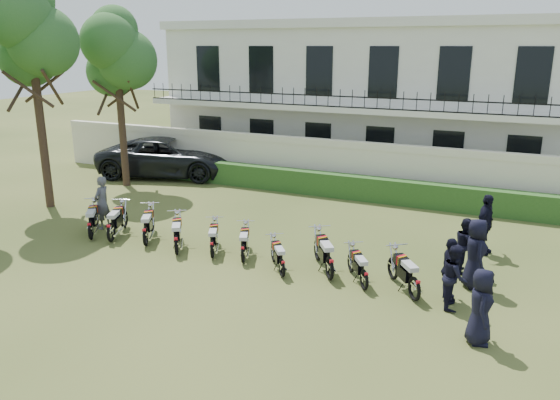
{
  "coord_description": "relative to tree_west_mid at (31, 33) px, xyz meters",
  "views": [
    {
      "loc": [
        7.7,
        -14.18,
        6.26
      ],
      "look_at": [
        0.55,
        1.26,
        1.4
      ],
      "focal_mm": 35.0,
      "sensor_mm": 36.0,
      "label": 1
    }
  ],
  "objects": [
    {
      "name": "motorcycle_0",
      "position": [
        4.3,
        -2.33,
        -6.16
      ],
      "size": [
        1.25,
        1.7,
        1.1
      ],
      "rotation": [
        0.0,
        0.0,
        0.62
      ],
      "color": "black",
      "rests_on": "ground"
    },
    {
      "name": "motorcycle_9",
      "position": [
        14.95,
        -2.34,
        -6.17
      ],
      "size": [
        1.25,
        1.64,
        1.07
      ],
      "rotation": [
        0.0,
        0.0,
        0.64
      ],
      "color": "black",
      "rests_on": "ground"
    },
    {
      "name": "motorcycle_8",
      "position": [
        13.62,
        -2.26,
        -6.23
      ],
      "size": [
        1.05,
        1.5,
        0.95
      ],
      "rotation": [
        0.0,
        0.0,
        0.6
      ],
      "color": "black",
      "rests_on": "ground"
    },
    {
      "name": "hedge",
      "position": [
        10.46,
        6.2,
        -6.17
      ],
      "size": [
        18.0,
        0.6,
        1.0
      ],
      "primitive_type": "cube",
      "color": "#1E4217",
      "rests_on": "ground"
    },
    {
      "name": "officer_5",
      "position": [
        16.21,
        1.89,
        -5.72
      ],
      "size": [
        0.74,
        1.19,
        1.89
      ],
      "primitive_type": "imported",
      "rotation": [
        0.0,
        0.0,
        1.3
      ],
      "color": "black",
      "rests_on": "ground"
    },
    {
      "name": "officer_4",
      "position": [
        15.85,
        0.17,
        -5.87
      ],
      "size": [
        0.79,
        0.91,
        1.59
      ],
      "primitive_type": "imported",
      "rotation": [
        0.0,
        0.0,
        1.84
      ],
      "color": "black",
      "rests_on": "ground"
    },
    {
      "name": "inspector",
      "position": [
        3.8,
        -1.17,
        -5.73
      ],
      "size": [
        0.5,
        0.72,
        1.87
      ],
      "primitive_type": "imported",
      "rotation": [
        0.0,
        0.0,
        -1.49
      ],
      "color": "#57575C",
      "rests_on": "ground"
    },
    {
      "name": "motorcycle_2",
      "position": [
        6.31,
        -2.03,
        -6.16
      ],
      "size": [
        1.07,
        1.8,
        1.1
      ],
      "rotation": [
        0.0,
        0.0,
        0.51
      ],
      "color": "black",
      "rests_on": "ground"
    },
    {
      "name": "motorcycle_1",
      "position": [
        5.06,
        -2.2,
        -6.16
      ],
      "size": [
        0.95,
        1.91,
        1.11
      ],
      "rotation": [
        0.0,
        0.0,
        0.4
      ],
      "color": "black",
      "rests_on": "ground"
    },
    {
      "name": "officer_3",
      "position": [
        16.19,
        -0.8,
        -5.72
      ],
      "size": [
        0.88,
        1.08,
        1.9
      ],
      "primitive_type": "imported",
      "rotation": [
        0.0,
        0.0,
        1.91
      ],
      "color": "black",
      "rests_on": "ground"
    },
    {
      "name": "officer_1",
      "position": [
        15.88,
        -2.26,
        -5.86
      ],
      "size": [
        0.73,
        0.87,
        1.62
      ],
      "primitive_type": "imported",
      "rotation": [
        0.0,
        0.0,
        1.73
      ],
      "color": "black",
      "rests_on": "ground"
    },
    {
      "name": "tree_west_mid",
      "position": [
        0.0,
        0.0,
        0.0
      ],
      "size": [
        3.4,
        3.2,
        8.82
      ],
      "color": "#473323",
      "rests_on": "ground"
    },
    {
      "name": "tree_west_near",
      "position": [
        0.5,
        4.0,
        -0.78
      ],
      "size": [
        3.4,
        3.2,
        7.9
      ],
      "color": "#473323",
      "rests_on": "ground"
    },
    {
      "name": "officer_0",
      "position": [
        16.61,
        -3.74,
        -5.81
      ],
      "size": [
        0.68,
        0.92,
        1.71
      ],
      "primitive_type": "imported",
      "rotation": [
        0.0,
        0.0,
        1.74
      ],
      "color": "black",
      "rests_on": "ground"
    },
    {
      "name": "motorcycle_5",
      "position": [
        9.84,
        -1.97,
        -6.22
      ],
      "size": [
        0.85,
        1.66,
        0.97
      ],
      "rotation": [
        0.0,
        0.0,
        0.42
      ],
      "color": "black",
      "rests_on": "ground"
    },
    {
      "name": "officer_2",
      "position": [
        15.7,
        -1.92,
        -5.84
      ],
      "size": [
        0.63,
        1.04,
        1.66
      ],
      "primitive_type": "imported",
      "rotation": [
        0.0,
        0.0,
        1.81
      ],
      "color": "black",
      "rests_on": "ground"
    },
    {
      "name": "ground",
      "position": [
        9.46,
        -1.0,
        -6.67
      ],
      "size": [
        100.0,
        100.0,
        0.0
      ],
      "primitive_type": "plane",
      "color": "#3A491D",
      "rests_on": "ground"
    },
    {
      "name": "suv",
      "position": [
        1.13,
        6.42,
        -5.73
      ],
      "size": [
        7.4,
        4.98,
        1.88
      ],
      "primitive_type": "imported",
      "rotation": [
        0.0,
        0.0,
        1.87
      ],
      "color": "black",
      "rests_on": "ground"
    },
    {
      "name": "perimeter_wall",
      "position": [
        9.46,
        7.0,
        -5.5
      ],
      "size": [
        30.0,
        0.35,
        2.3
      ],
      "color": "beige",
      "rests_on": "ground"
    },
    {
      "name": "building",
      "position": [
        9.46,
        12.96,
        -2.96
      ],
      "size": [
        20.4,
        9.6,
        7.4
      ],
      "color": "silver",
      "rests_on": "ground"
    },
    {
      "name": "motorcycle_6",
      "position": [
        11.32,
        -2.42,
        -6.24
      ],
      "size": [
        1.09,
        1.4,
        0.93
      ],
      "rotation": [
        0.0,
        0.0,
        0.65
      ],
      "color": "black",
      "rests_on": "ground"
    },
    {
      "name": "motorcycle_4",
      "position": [
        8.82,
        -2.04,
        -6.22
      ],
      "size": [
        0.91,
        1.63,
        0.97
      ],
      "rotation": [
        0.0,
        0.0,
        0.47
      ],
      "color": "black",
      "rests_on": "ground"
    },
    {
      "name": "motorcycle_7",
      "position": [
        12.57,
        -2.03,
        -6.14
      ],
      "size": [
        1.26,
        1.79,
        1.14
      ],
      "rotation": [
        0.0,
        0.0,
        0.6
      ],
      "color": "black",
      "rests_on": "ground"
    },
    {
      "name": "motorcycle_3",
      "position": [
        7.68,
        -2.27,
        -6.17
      ],
      "size": [
        1.14,
        1.71,
        1.07
      ],
      "rotation": [
        0.0,
        0.0,
        0.57
      ],
      "color": "black",
      "rests_on": "ground"
    }
  ]
}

